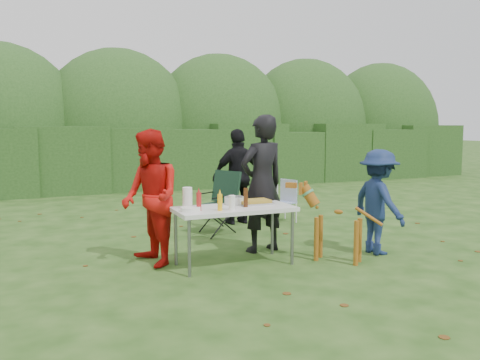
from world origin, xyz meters
name	(u,v)px	position (x,y,z in m)	size (l,w,h in m)	color
ground	(253,264)	(0.00, 0.00, 0.00)	(80.00, 80.00, 0.00)	#1E4211
hedge_row	(129,158)	(0.00, 8.00, 0.85)	(22.00, 1.40, 1.70)	#23471C
shrub_backdrop	(118,130)	(0.00, 9.60, 1.60)	(20.00, 2.60, 3.20)	#3D6628
folding_table	(234,211)	(-0.23, 0.07, 0.69)	(1.50, 0.70, 0.74)	silver
person_cook	(262,184)	(0.40, 0.56, 0.95)	(0.69, 0.46, 1.91)	black
person_red_jacket	(150,198)	(-1.19, 0.48, 0.86)	(0.84, 0.65, 1.72)	red
person_black_puffy	(239,176)	(0.87, 2.51, 0.84)	(0.99, 0.41, 1.69)	black
child	(378,202)	(1.81, -0.18, 0.72)	(0.93, 0.53, 1.44)	navy
dog	(338,224)	(1.07, -0.31, 0.49)	(1.04, 0.42, 0.99)	#925418
camping_chair	(217,202)	(0.24, 1.92, 0.51)	(0.63, 0.63, 1.02)	#163022
lawn_chair	(281,201)	(1.65, 2.36, 0.38)	(0.45, 0.45, 0.77)	#3958AD
food_tray	(254,203)	(0.11, 0.20, 0.75)	(0.45, 0.30, 0.02)	#B7B7BA
focaccia_bread	(254,201)	(0.11, 0.20, 0.78)	(0.40, 0.26, 0.04)	#B28E2C
mustard_bottle	(220,202)	(-0.48, -0.10, 0.84)	(0.06, 0.06, 0.20)	yellow
ketchup_bottle	(199,202)	(-0.71, 0.00, 0.85)	(0.06, 0.06, 0.22)	#B01E1E
beer_bottle	(246,197)	(-0.09, 0.03, 0.86)	(0.06, 0.06, 0.24)	#47230F
paper_towel_roll	(187,198)	(-0.79, 0.23, 0.87)	(0.12, 0.12, 0.26)	white
cup_stack	(232,203)	(-0.33, -0.12, 0.83)	(0.08, 0.08, 0.18)	white
pasta_bowl	(234,201)	(-0.14, 0.27, 0.79)	(0.26, 0.26, 0.10)	silver
plate_stack	(190,209)	(-0.83, -0.01, 0.77)	(0.24, 0.24, 0.05)	white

